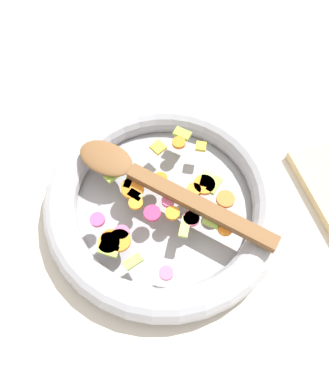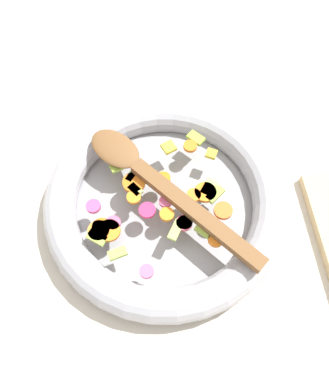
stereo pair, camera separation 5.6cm
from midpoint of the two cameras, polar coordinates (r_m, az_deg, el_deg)
The scene contains 4 objects.
ground_plane at distance 0.60m, azimuth 2.64°, elevation -2.48°, with size 4.00×4.00×0.00m, color beige.
skillet at distance 0.58m, azimuth 2.73°, elevation -1.55°, with size 0.37×0.37×0.05m.
chopped_vegetables at distance 0.55m, azimuth 1.64°, elevation -1.74°, with size 0.24×0.22×0.01m.
wooden_spoon at distance 0.55m, azimuth 1.24°, elevation 1.67°, with size 0.27×0.25×0.01m.
Camera 2 is at (-0.26, 0.02, 0.54)m, focal length 35.00 mm.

